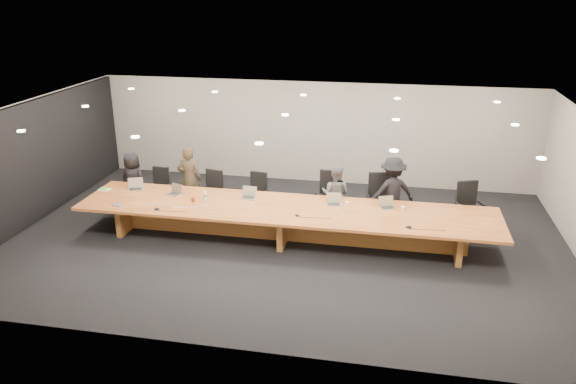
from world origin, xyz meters
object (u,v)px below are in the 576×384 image
(mic_right, at_px, (409,227))
(mic_center, at_px, (297,215))
(person_d, at_px, (392,192))
(chair_far_left, at_px, (158,188))
(mic_left, at_px, (157,209))
(laptop_e, at_px, (388,203))
(person_c, at_px, (335,194))
(chair_mid_right, at_px, (328,196))
(laptop_c, at_px, (248,193))
(person_a, at_px, (133,180))
(chair_left, at_px, (211,192))
(laptop_a, at_px, (135,184))
(chair_far_right, at_px, (470,207))
(av_box, at_px, (118,205))
(person_b, at_px, (189,179))
(laptop_b, at_px, (174,190))
(chair_mid_left, at_px, (256,194))
(laptop_d, at_px, (334,200))
(chair_right, at_px, (380,199))
(water_bottle, at_px, (205,196))
(paper_cup_near, at_px, (347,204))
(conference_table, at_px, (285,218))
(amber_mug, at_px, (193,200))
(paper_cup_far, at_px, (403,208))

(mic_right, bearing_deg, mic_center, 175.77)
(person_d, xyz_separation_m, mic_center, (-1.90, -1.63, -0.05))
(chair_far_left, xyz_separation_m, mic_left, (0.80, -1.89, 0.26))
(laptop_e, bearing_deg, person_c, 123.75)
(chair_mid_right, distance_m, laptop_c, 1.93)
(person_a, bearing_deg, chair_left, -166.12)
(laptop_a, relative_size, mic_right, 2.50)
(chair_far_right, bearing_deg, av_box, 174.01)
(chair_left, xyz_separation_m, person_c, (3.01, 0.04, 0.16))
(person_b, height_order, laptop_b, person_b)
(chair_mid_left, xyz_separation_m, mic_center, (1.31, -1.71, 0.25))
(av_box, relative_size, mic_center, 2.02)
(person_a, relative_size, av_box, 6.89)
(person_a, height_order, laptop_d, person_a)
(chair_far_right, bearing_deg, mic_left, 176.14)
(chair_right, relative_size, av_box, 5.79)
(av_box, bearing_deg, person_a, 114.01)
(chair_far_right, bearing_deg, laptop_d, 177.31)
(chair_right, distance_m, water_bottle, 3.98)
(person_b, distance_m, mic_center, 3.35)
(person_b, bearing_deg, mic_left, 84.24)
(chair_far_right, distance_m, water_bottle, 5.90)
(laptop_d, bearing_deg, paper_cup_near, -3.34)
(chair_far_left, bearing_deg, chair_right, 2.18)
(chair_far_left, bearing_deg, conference_table, -18.29)
(chair_mid_left, xyz_separation_m, mic_right, (3.58, -1.88, 0.26))
(chair_far_left, xyz_separation_m, chair_mid_right, (4.23, -0.01, 0.09))
(conference_table, height_order, person_d, person_d)
(chair_right, xyz_separation_m, mic_center, (-1.64, -1.68, 0.16))
(laptop_c, xyz_separation_m, paper_cup_near, (2.21, -0.03, -0.08))
(chair_mid_left, relative_size, paper_cup_near, 10.89)
(chair_mid_left, relative_size, mic_left, 7.82)
(chair_mid_right, xyz_separation_m, laptop_a, (-4.41, -0.85, 0.29))
(laptop_d, xyz_separation_m, mic_left, (-3.66, -0.96, -0.11))
(chair_mid_left, relative_size, mic_center, 10.00)
(conference_table, height_order, chair_mid_left, chair_mid_left)
(person_c, relative_size, laptop_e, 4.32)
(chair_left, bearing_deg, laptop_d, -4.69)
(chair_right, xyz_separation_m, laptop_b, (-4.61, -1.00, 0.27))
(laptop_d, relative_size, mic_right, 2.37)
(laptop_a, bearing_deg, amber_mug, -36.80)
(chair_left, xyz_separation_m, amber_mug, (0.01, -1.21, 0.26))
(av_box, height_order, mic_center, av_box)
(conference_table, relative_size, person_b, 5.53)
(paper_cup_near, bearing_deg, water_bottle, -175.16)
(chair_mid_left, distance_m, paper_cup_near, 2.49)
(amber_mug, xyz_separation_m, paper_cup_near, (3.35, 0.41, 0.00))
(person_d, xyz_separation_m, laptop_b, (-4.87, -0.94, 0.05))
(person_c, bearing_deg, paper_cup_far, 162.06)
(mic_right, bearing_deg, person_a, 165.77)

